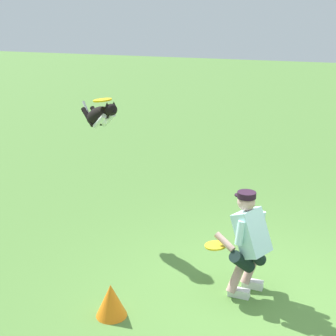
% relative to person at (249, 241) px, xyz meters
% --- Properties ---
extents(ground_plane, '(60.00, 60.00, 0.00)m').
position_rel_person_xyz_m(ground_plane, '(-0.32, 0.09, -0.70)').
color(ground_plane, '#4F7B37').
extents(person, '(0.69, 0.65, 1.29)m').
position_rel_person_xyz_m(person, '(0.00, 0.00, 0.00)').
color(person, silver).
rests_on(person, ground_plane).
extents(dog, '(0.90, 0.61, 0.50)m').
position_rel_person_xyz_m(dog, '(2.51, -0.99, 1.12)').
color(dog, black).
extents(frisbee_flying, '(0.35, 0.35, 0.06)m').
position_rel_person_xyz_m(frisbee_flying, '(2.39, -0.87, 1.38)').
color(frisbee_flying, yellow).
extents(frisbee_held, '(0.36, 0.36, 0.06)m').
position_rel_person_xyz_m(frisbee_held, '(0.37, 0.10, -0.09)').
color(frisbee_held, yellow).
rests_on(frisbee_held, person).
extents(training_cone, '(0.35, 0.35, 0.39)m').
position_rel_person_xyz_m(training_cone, '(1.31, 1.04, -0.50)').
color(training_cone, orange).
rests_on(training_cone, ground_plane).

